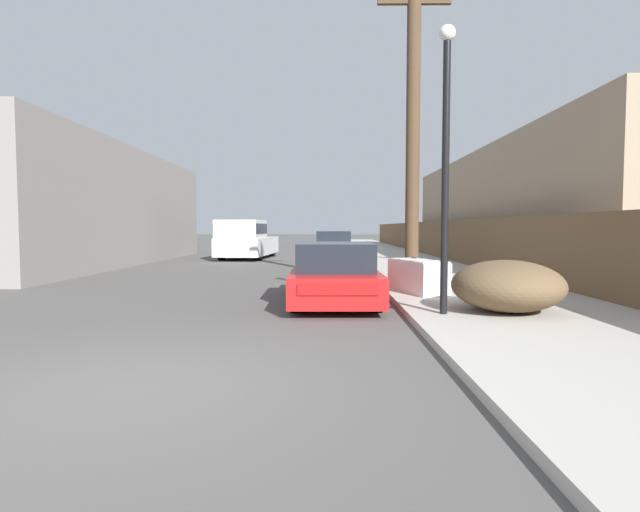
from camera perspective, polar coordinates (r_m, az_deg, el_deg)
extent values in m
plane|color=#4F4C49|center=(5.18, -20.79, -14.14)|extent=(220.00, 220.00, 0.00)
cube|color=#ADA89E|center=(28.35, 7.63, 0.26)|extent=(4.20, 63.00, 0.12)
cube|color=white|center=(11.08, 11.11, -2.34)|extent=(1.14, 1.80, 0.68)
cube|color=white|center=(11.05, 11.13, -0.51)|extent=(1.09, 1.73, 0.03)
cube|color=#333335|center=(11.59, 10.69, -0.20)|extent=(0.09, 0.20, 0.02)
cube|color=gray|center=(11.29, 10.48, -0.33)|extent=(0.65, 0.27, 0.01)
cube|color=gray|center=(10.83, 11.77, -0.50)|extent=(0.65, 0.27, 0.01)
cube|color=red|center=(10.28, 1.61, -2.95)|extent=(1.75, 4.14, 0.54)
cube|color=black|center=(9.87, 1.68, -0.06)|extent=(1.49, 2.00, 0.54)
cube|color=#B21414|center=(8.21, 2.03, -3.86)|extent=(1.33, 0.04, 0.19)
cylinder|color=black|center=(11.57, -2.20, -2.72)|extent=(0.21, 0.65, 0.65)
cylinder|color=black|center=(11.61, 5.05, -2.72)|extent=(0.21, 0.65, 0.65)
cylinder|color=black|center=(9.03, -2.81, -4.42)|extent=(0.21, 0.65, 0.65)
cylinder|color=black|center=(9.08, 6.48, -4.39)|extent=(0.21, 0.65, 0.65)
cube|color=silver|center=(22.80, 1.53, 0.65)|extent=(1.76, 4.42, 0.68)
cube|color=black|center=(22.61, 1.53, 2.18)|extent=(1.50, 2.48, 0.54)
cube|color=#B21414|center=(20.58, 1.59, 0.70)|extent=(1.35, 0.04, 0.24)
cylinder|color=black|center=(24.18, -0.26, 0.42)|extent=(0.20, 0.66, 0.66)
cylinder|color=black|center=(24.20, 3.26, 0.42)|extent=(0.20, 0.66, 0.66)
cylinder|color=black|center=(21.45, -0.42, 0.06)|extent=(0.20, 0.66, 0.66)
cylinder|color=black|center=(21.47, 3.55, 0.06)|extent=(0.20, 0.66, 0.66)
cube|color=silver|center=(25.07, -8.16, 1.15)|extent=(2.49, 5.59, 0.85)
cube|color=silver|center=(23.60, -9.01, 3.06)|extent=(2.13, 2.59, 0.84)
cube|color=black|center=(23.60, -9.01, 3.12)|extent=(2.17, 2.55, 0.46)
cylinder|color=black|center=(23.24, -7.01, 0.42)|extent=(0.32, 0.79, 0.77)
cylinder|color=black|center=(23.67, -11.16, 0.43)|extent=(0.32, 0.79, 0.77)
cylinder|color=black|center=(26.55, -5.49, 0.78)|extent=(0.32, 0.79, 0.77)
cylinder|color=black|center=(26.93, -9.15, 0.79)|extent=(0.32, 0.79, 0.77)
cylinder|color=#4C3826|center=(12.96, 10.57, 14.05)|extent=(0.34, 0.34, 7.69)
cube|color=#4C3826|center=(13.87, 10.72, 26.64)|extent=(1.80, 0.12, 0.12)
cylinder|color=black|center=(8.38, 14.13, 8.46)|extent=(0.12, 0.12, 4.37)
sphere|color=white|center=(8.90, 14.36, 23.46)|extent=(0.26, 0.26, 0.26)
ellipsoid|color=brown|center=(8.96, 20.61, -3.20)|extent=(1.83, 1.94, 0.87)
cube|color=brown|center=(27.04, 12.17, 2.03)|extent=(0.08, 45.72, 1.72)
cube|color=gray|center=(23.55, -27.55, 4.92)|extent=(7.00, 17.06, 4.72)
cube|color=gray|center=(23.42, 24.06, 5.05)|extent=(6.00, 21.70, 4.75)
cylinder|color=#282D42|center=(22.13, 10.08, 0.57)|extent=(0.28, 0.28, 0.78)
cylinder|color=#337F4C|center=(22.11, 10.10, 2.38)|extent=(0.34, 0.34, 0.62)
sphere|color=#8C664C|center=(22.11, 10.11, 3.48)|extent=(0.23, 0.23, 0.23)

